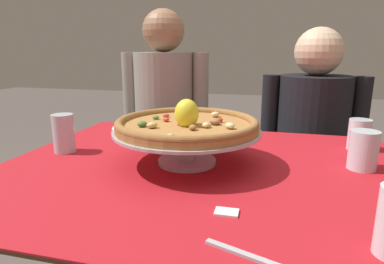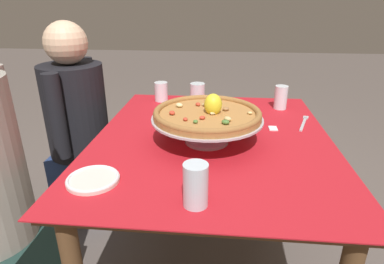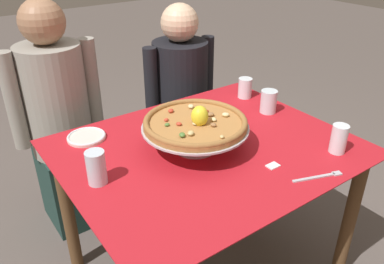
{
  "view_description": "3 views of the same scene",
  "coord_description": "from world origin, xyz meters",
  "px_view_note": "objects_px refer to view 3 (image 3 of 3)",
  "views": [
    {
      "loc": [
        0.2,
        -0.9,
        1.06
      ],
      "look_at": [
        -0.02,
        -0.01,
        0.83
      ],
      "focal_mm": 30.95,
      "sensor_mm": 36.0,
      "label": 1
    },
    {
      "loc": [
        -1.23,
        -0.03,
        1.26
      ],
      "look_at": [
        -0.08,
        0.08,
        0.78
      ],
      "focal_mm": 30.05,
      "sensor_mm": 36.0,
      "label": 2
    },
    {
      "loc": [
        -0.87,
        -1.11,
        1.56
      ],
      "look_at": [
        -0.02,
        0.09,
        0.76
      ],
      "focal_mm": 36.51,
      "sensor_mm": 36.0,
      "label": 3
    }
  ],
  "objects_px": {
    "pizza": "(196,122)",
    "diner_right": "(181,101)",
    "water_glass_front_right": "(339,140)",
    "side_plate": "(86,137)",
    "water_glass_side_left": "(97,170)",
    "water_glass_side_right": "(268,103)",
    "dinner_fork": "(320,177)",
    "water_glass_back_right": "(245,89)",
    "pizza_stand": "(195,132)",
    "sugar_packet": "(273,166)",
    "diner_left": "(61,127)"
  },
  "relations": [
    {
      "from": "sugar_packet",
      "to": "diner_left",
      "type": "distance_m",
      "value": 1.16
    },
    {
      "from": "diner_left",
      "to": "dinner_fork",
      "type": "bearing_deg",
      "value": -63.9
    },
    {
      "from": "sugar_packet",
      "to": "diner_right",
      "type": "xyz_separation_m",
      "value": [
        0.26,
        1.03,
        -0.17
      ]
    },
    {
      "from": "water_glass_back_right",
      "to": "water_glass_side_right",
      "type": "relative_size",
      "value": 0.94
    },
    {
      "from": "side_plate",
      "to": "sugar_packet",
      "type": "xyz_separation_m",
      "value": [
        0.5,
        -0.63,
        -0.01
      ]
    },
    {
      "from": "water_glass_side_left",
      "to": "pizza_stand",
      "type": "bearing_deg",
      "value": -1.15
    },
    {
      "from": "pizza",
      "to": "water_glass_back_right",
      "type": "height_order",
      "value": "pizza"
    },
    {
      "from": "water_glass_back_right",
      "to": "diner_right",
      "type": "relative_size",
      "value": 0.09
    },
    {
      "from": "water_glass_back_right",
      "to": "diner_right",
      "type": "bearing_deg",
      "value": 102.87
    },
    {
      "from": "water_glass_front_right",
      "to": "side_plate",
      "type": "xyz_separation_m",
      "value": [
        -0.79,
        0.7,
        -0.04
      ]
    },
    {
      "from": "pizza",
      "to": "water_glass_front_right",
      "type": "height_order",
      "value": "pizza"
    },
    {
      "from": "sugar_packet",
      "to": "pizza",
      "type": "bearing_deg",
      "value": 119.98
    },
    {
      "from": "water_glass_front_right",
      "to": "diner_left",
      "type": "relative_size",
      "value": 0.1
    },
    {
      "from": "water_glass_side_right",
      "to": "diner_right",
      "type": "relative_size",
      "value": 0.1
    },
    {
      "from": "sugar_packet",
      "to": "water_glass_side_left",
      "type": "bearing_deg",
      "value": 153.62
    },
    {
      "from": "pizza",
      "to": "diner_right",
      "type": "height_order",
      "value": "diner_right"
    },
    {
      "from": "pizza",
      "to": "water_glass_back_right",
      "type": "distance_m",
      "value": 0.61
    },
    {
      "from": "dinner_fork",
      "to": "water_glass_back_right",
      "type": "bearing_deg",
      "value": 68.86
    },
    {
      "from": "water_glass_side_right",
      "to": "water_glass_front_right",
      "type": "bearing_deg",
      "value": -95.66
    },
    {
      "from": "water_glass_side_right",
      "to": "sugar_packet",
      "type": "xyz_separation_m",
      "value": [
        -0.34,
        -0.36,
        -0.05
      ]
    },
    {
      "from": "pizza_stand",
      "to": "diner_right",
      "type": "distance_m",
      "value": 0.89
    },
    {
      "from": "diner_right",
      "to": "water_glass_side_right",
      "type": "bearing_deg",
      "value": -83.74
    },
    {
      "from": "dinner_fork",
      "to": "sugar_packet",
      "type": "height_order",
      "value": "dinner_fork"
    },
    {
      "from": "dinner_fork",
      "to": "water_glass_side_right",
      "type": "bearing_deg",
      "value": 64.43
    },
    {
      "from": "water_glass_back_right",
      "to": "side_plate",
      "type": "distance_m",
      "value": 0.87
    },
    {
      "from": "water_glass_side_right",
      "to": "water_glass_side_left",
      "type": "xyz_separation_m",
      "value": [
        -0.93,
        -0.07,
        0.01
      ]
    },
    {
      "from": "water_glass_front_right",
      "to": "dinner_fork",
      "type": "relative_size",
      "value": 0.62
    },
    {
      "from": "pizza",
      "to": "water_glass_side_left",
      "type": "height_order",
      "value": "pizza"
    },
    {
      "from": "pizza_stand",
      "to": "side_plate",
      "type": "bearing_deg",
      "value": 134.62
    },
    {
      "from": "water_glass_side_right",
      "to": "dinner_fork",
      "type": "bearing_deg",
      "value": -115.57
    },
    {
      "from": "side_plate",
      "to": "dinner_fork",
      "type": "xyz_separation_m",
      "value": [
        0.59,
        -0.78,
        -0.01
      ]
    },
    {
      "from": "water_glass_back_right",
      "to": "diner_right",
      "type": "height_order",
      "value": "diner_right"
    },
    {
      "from": "pizza_stand",
      "to": "sugar_packet",
      "type": "xyz_separation_m",
      "value": [
        0.16,
        -0.29,
        -0.08
      ]
    },
    {
      "from": "pizza_stand",
      "to": "pizza",
      "type": "bearing_deg",
      "value": -66.52
    },
    {
      "from": "water_glass_side_right",
      "to": "side_plate",
      "type": "xyz_separation_m",
      "value": [
        -0.84,
        0.26,
        -0.04
      ]
    },
    {
      "from": "pizza",
      "to": "water_glass_side_left",
      "type": "relative_size",
      "value": 3.3
    },
    {
      "from": "water_glass_back_right",
      "to": "water_glass_side_left",
      "type": "height_order",
      "value": "water_glass_side_left"
    },
    {
      "from": "pizza",
      "to": "sugar_packet",
      "type": "xyz_separation_m",
      "value": [
        0.16,
        -0.28,
        -0.12
      ]
    },
    {
      "from": "sugar_packet",
      "to": "diner_right",
      "type": "relative_size",
      "value": 0.04
    },
    {
      "from": "water_glass_side_left",
      "to": "diner_left",
      "type": "distance_m",
      "value": 0.77
    },
    {
      "from": "pizza",
      "to": "side_plate",
      "type": "distance_m",
      "value": 0.49
    },
    {
      "from": "water_glass_side_left",
      "to": "side_plate",
      "type": "bearing_deg",
      "value": 74.73
    },
    {
      "from": "dinner_fork",
      "to": "side_plate",
      "type": "bearing_deg",
      "value": 127.14
    },
    {
      "from": "side_plate",
      "to": "diner_left",
      "type": "height_order",
      "value": "diner_left"
    },
    {
      "from": "water_glass_front_right",
      "to": "water_glass_side_right",
      "type": "bearing_deg",
      "value": 84.34
    },
    {
      "from": "water_glass_front_right",
      "to": "dinner_fork",
      "type": "height_order",
      "value": "water_glass_front_right"
    },
    {
      "from": "pizza",
      "to": "dinner_fork",
      "type": "relative_size",
      "value": 2.15
    },
    {
      "from": "water_glass_front_right",
      "to": "pizza_stand",
      "type": "bearing_deg",
      "value": 141.88
    },
    {
      "from": "water_glass_side_left",
      "to": "dinner_fork",
      "type": "relative_size",
      "value": 0.65
    },
    {
      "from": "dinner_fork",
      "to": "sugar_packet",
      "type": "distance_m",
      "value": 0.18
    }
  ]
}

